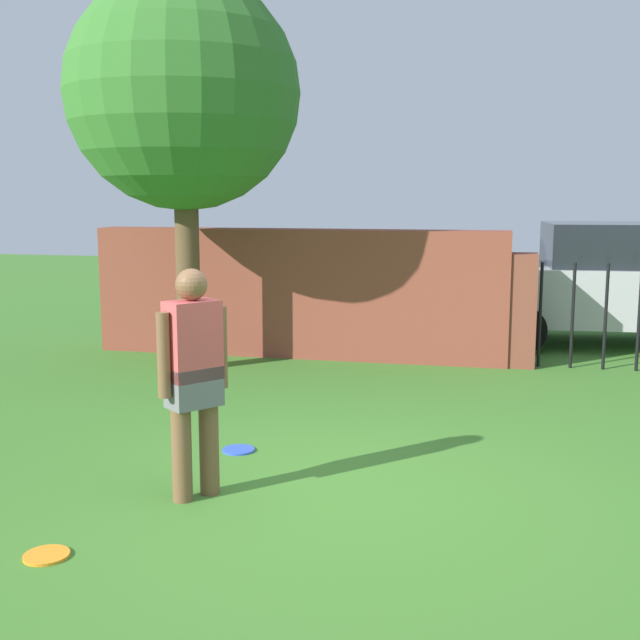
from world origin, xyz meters
TOP-DOWN VIEW (x-y plane):
  - ground_plane at (0.00, 0.00)m, footprint 40.00×40.00m
  - brick_wall at (-1.50, 4.74)m, footprint 5.43×0.50m
  - tree at (-2.58, 3.64)m, footprint 2.72×2.72m
  - person at (-0.95, -0.28)m, footprint 0.40×0.44m
  - fence_gate at (2.54, 4.74)m, footprint 2.89×0.44m
  - car at (2.70, 6.52)m, footprint 4.31×2.15m
  - frisbee_blue at (-0.99, 0.75)m, footprint 0.27×0.27m
  - frisbee_orange at (-1.46, -1.38)m, footprint 0.27×0.27m

SIDE VIEW (x-z plane):
  - ground_plane at x=0.00m, z-range 0.00..0.00m
  - frisbee_blue at x=-0.99m, z-range 0.00..0.02m
  - frisbee_orange at x=-1.46m, z-range 0.00..0.02m
  - fence_gate at x=2.54m, z-range 0.00..1.40m
  - brick_wall at x=-1.50m, z-range 0.00..1.67m
  - car at x=2.70m, z-range 0.00..1.72m
  - person at x=-0.95m, z-range 0.09..1.71m
  - tree at x=-2.58m, z-range 0.94..5.59m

